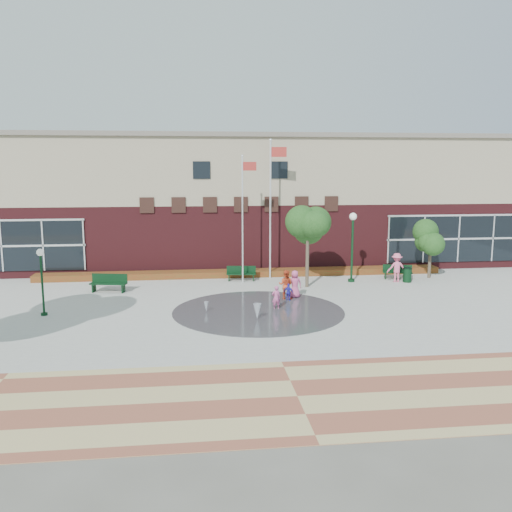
{
  "coord_description": "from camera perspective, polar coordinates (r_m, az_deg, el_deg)",
  "views": [
    {
      "loc": [
        -3.1,
        -22.54,
        7.04
      ],
      "look_at": [
        0.0,
        4.0,
        2.6
      ],
      "focal_mm": 38.0,
      "sensor_mm": 36.0,
      "label": 1
    }
  ],
  "objects": [
    {
      "name": "tree_mid",
      "position": [
        31.49,
        5.47,
        2.92
      ],
      "size": [
        2.84,
        2.84,
        4.79
      ],
      "color": "#43382B",
      "rests_on": "ground"
    },
    {
      "name": "tree_small_right",
      "position": [
        35.78,
        17.94,
        1.98
      ],
      "size": [
        2.15,
        2.15,
        3.67
      ],
      "color": "#43382B",
      "rests_on": "ground"
    },
    {
      "name": "bench_left",
      "position": [
        31.68,
        -15.25,
        -3.12
      ],
      "size": [
        2.12,
        0.97,
        1.03
      ],
      "rotation": [
        0.0,
        0.0,
        -0.2
      ],
      "color": "black",
      "rests_on": "ground"
    },
    {
      "name": "water_jet_a",
      "position": [
        25.25,
        0.13,
        -6.75
      ],
      "size": [
        0.38,
        0.38,
        0.74
      ],
      "primitive_type": "cone",
      "rotation": [
        3.14,
        0.0,
        0.0
      ],
      "color": "white",
      "rests_on": "ground"
    },
    {
      "name": "adult_red",
      "position": [
        28.94,
        3.15,
        -3.04
      ],
      "size": [
        0.94,
        0.84,
        1.6
      ],
      "primitive_type": "imported",
      "rotation": [
        0.0,
        0.0,
        2.77
      ],
      "color": "#CF4624",
      "rests_on": "ground"
    },
    {
      "name": "trash_can",
      "position": [
        34.43,
        15.63,
        -1.93
      ],
      "size": [
        0.56,
        0.56,
        0.91
      ],
      "color": "black",
      "rests_on": "ground"
    },
    {
      "name": "splash_pad",
      "position": [
        26.67,
        0.25,
        -5.86
      ],
      "size": [
        8.4,
        8.4,
        0.01
      ],
      "primitive_type": "cylinder",
      "color": "#383A3D",
      "rests_on": "ground"
    },
    {
      "name": "library_building",
      "position": [
        40.21,
        -2.24,
        6.01
      ],
      "size": [
        44.4,
        10.4,
        9.2
      ],
      "color": "#511B1F",
      "rests_on": "ground"
    },
    {
      "name": "lamp_right",
      "position": [
        33.43,
        10.12,
        1.74
      ],
      "size": [
        0.45,
        0.45,
        4.26
      ],
      "color": "black",
      "rests_on": "ground"
    },
    {
      "name": "flower_bed",
      "position": [
        34.99,
        -1.45,
        -2.17
      ],
      "size": [
        26.0,
        1.2,
        0.4
      ],
      "primitive_type": "cube",
      "color": "#A21311",
      "rests_on": "ground"
    },
    {
      "name": "bench_right",
      "position": [
        35.21,
        14.66,
        -1.92
      ],
      "size": [
        1.87,
        0.98,
        0.91
      ],
      "rotation": [
        0.0,
        0.0,
        -0.28
      ],
      "color": "black",
      "rests_on": "ground"
    },
    {
      "name": "child_splash",
      "position": [
        26.95,
        2.13,
        -4.4
      ],
      "size": [
        0.47,
        0.34,
        1.2
      ],
      "primitive_type": "imported",
      "rotation": [
        0.0,
        0.0,
        3.28
      ],
      "color": "#C85590",
      "rests_on": "ground"
    },
    {
      "name": "bench_mid",
      "position": [
        33.61,
        -1.57,
        -2.15
      ],
      "size": [
        1.86,
        0.7,
        0.91
      ],
      "rotation": [
        0.0,
        0.0,
        -0.11
      ],
      "color": "black",
      "rests_on": "ground"
    },
    {
      "name": "ground",
      "position": [
        23.82,
        1.13,
        -7.76
      ],
      "size": [
        120.0,
        120.0,
        0.0
      ],
      "primitive_type": "plane",
      "color": "#666056",
      "rests_on": "ground"
    },
    {
      "name": "adult_pink",
      "position": [
        29.29,
        4.11,
        -2.98
      ],
      "size": [
        0.75,
        0.5,
        1.51
      ],
      "primitive_type": "imported",
      "rotation": [
        0.0,
        0.0,
        3.11
      ],
      "color": "#CE5189",
      "rests_on": "ground"
    },
    {
      "name": "plaza_concrete",
      "position": [
        27.63,
        0.0,
        -5.32
      ],
      "size": [
        46.0,
        18.0,
        0.01
      ],
      "primitive_type": "cube",
      "color": "#A8A8A0",
      "rests_on": "ground"
    },
    {
      "name": "lamp_left",
      "position": [
        27.44,
        -21.63,
        -1.81
      ],
      "size": [
        0.34,
        0.34,
        3.23
      ],
      "color": "black",
      "rests_on": "ground"
    },
    {
      "name": "water_jet_b",
      "position": [
        26.63,
        -5.26,
        -5.93
      ],
      "size": [
        0.22,
        0.22,
        0.5
      ],
      "primitive_type": "cone",
      "rotation": [
        3.14,
        0.0,
        0.0
      ],
      "color": "white",
      "rests_on": "ground"
    },
    {
      "name": "paver_band",
      "position": [
        17.34,
        4.36,
        -14.54
      ],
      "size": [
        46.0,
        6.0,
        0.01
      ],
      "primitive_type": "cube",
      "color": "#9A523C",
      "rests_on": "ground"
    },
    {
      "name": "flagpole_right",
      "position": [
        33.86,
        1.61,
        5.75
      ],
      "size": [
        1.07,
        0.25,
        8.7
      ],
      "rotation": [
        0.0,
        0.0,
        -0.16
      ],
      "color": "white",
      "rests_on": "ground"
    },
    {
      "name": "child_blue",
      "position": [
        28.62,
        3.44,
        -3.85
      ],
      "size": [
        0.59,
        0.5,
        0.95
      ],
      "primitive_type": "imported",
      "rotation": [
        0.0,
        0.0,
        2.57
      ],
      "color": "#2E2BC2",
      "rests_on": "ground"
    },
    {
      "name": "flagpole_left",
      "position": [
        32.49,
        -1.36,
        4.58
      ],
      "size": [
        0.91,
        0.15,
        7.71
      ],
      "rotation": [
        0.0,
        0.0,
        -0.05
      ],
      "color": "white",
      "rests_on": "ground"
    },
    {
      "name": "person_bench",
      "position": [
        34.27,
        14.58,
        -1.2
      ],
      "size": [
        1.18,
        0.71,
        1.79
      ],
      "primitive_type": "imported",
      "rotation": [
        0.0,
        0.0,
        3.1
      ],
      "color": "pink",
      "rests_on": "ground"
    }
  ]
}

